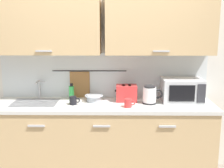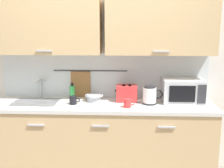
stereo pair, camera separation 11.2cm
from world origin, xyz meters
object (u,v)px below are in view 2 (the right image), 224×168
microwave (182,90)px  dish_soap_bottle (72,92)px  mixing_bowl (94,97)px  mug_near_sink (73,100)px  mug_by_kettle (128,103)px  electric_kettle (150,95)px  toaster (127,93)px

microwave → dish_soap_bottle: size_ratio=2.35×
dish_soap_bottle → mixing_bowl: bearing=-19.3°
mug_near_sink → mug_by_kettle: bearing=-9.1°
electric_kettle → toaster: size_ratio=0.89×
microwave → electric_kettle: size_ratio=2.03×
electric_kettle → mug_by_kettle: (-0.25, -0.15, -0.05)m
mixing_bowl → mug_near_sink: bearing=-147.4°
microwave → mug_near_sink: (-1.25, -0.16, -0.09)m
mug_near_sink → mug_by_kettle: 0.62m
electric_kettle → mug_near_sink: (-0.86, -0.05, -0.05)m
electric_kettle → toaster: bearing=157.8°
dish_soap_bottle → microwave: bearing=-3.3°
dish_soap_bottle → toaster: size_ratio=0.77×
electric_kettle → dish_soap_bottle: size_ratio=1.16×
mug_by_kettle → dish_soap_bottle: bearing=153.3°
mug_near_sink → mixing_bowl: size_ratio=0.56×
dish_soap_bottle → mixing_bowl: 0.29m
microwave → dish_soap_bottle: bearing=176.7°
microwave → dish_soap_bottle: microwave is taller
mug_near_sink → toaster: toaster is taller
electric_kettle → mug_by_kettle: size_ratio=1.89×
dish_soap_bottle → toaster: 0.66m
electric_kettle → mixing_bowl: size_ratio=1.06×
mug_by_kettle → toaster: bearing=92.1°
microwave → mug_by_kettle: 0.69m
mug_near_sink → mixing_bowl: 0.26m
microwave → toaster: bearing=-180.0°
microwave → mixing_bowl: microwave is taller
microwave → toaster: 0.64m
electric_kettle → mug_near_sink: bearing=-176.4°
microwave → mug_near_sink: microwave is taller
toaster → microwave: bearing=0.0°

